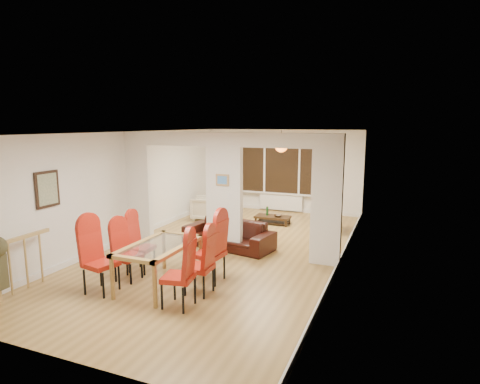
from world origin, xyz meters
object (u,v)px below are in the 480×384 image
Objects in this scene: armchair at (205,208)px; television at (334,221)px; dining_chair_lc at (141,245)px; bowl at (278,216)px; dining_chair_la at (101,259)px; dining_chair_rb at (199,263)px; dining_chair_rc at (209,249)px; person at (225,192)px; bottle at (267,211)px; dining_chair_ra at (178,272)px; sofa at (228,234)px; coffee_table at (273,220)px; dining_table at (160,265)px; dining_chair_lb at (128,253)px.

armchair is 0.84× the size of television.
dining_chair_lc is 4.62m from bowl.
television is (2.95, 5.38, -0.32)m from dining_chair_la.
dining_chair_rc is at bearing 95.53° from dining_chair_rb.
bowl is at bearing 88.94° from dining_chair_rb.
person reaches higher than bottle.
person is at bearing 96.81° from dining_chair_ra.
armchair is at bearing 122.71° from dining_chair_rc.
dining_chair_rb is at bearing -66.18° from sofa.
dining_chair_lc reaches higher than sofa.
dining_chair_la reaches higher than television.
dining_chair_rc is 4.90m from person.
armchair reaches higher than sofa.
coffee_table is at bearing 60.67° from person.
dining_table reaches higher than television.
television is at bearing 72.59° from dining_chair_la.
sofa is 9.45× the size of bowl.
armchair is (-1.51, 4.68, -0.03)m from dining_table.
bottle is 1.16× the size of bowl.
dining_chair_rc reaches higher than dining_table.
dining_chair_rc is (1.42, 0.04, 0.07)m from dining_chair_lc.
person is at bearing 104.40° from dining_chair_la.
bowl is at bearing 59.96° from person.
dining_chair_ra is 5.58m from television.
person is (-0.30, 5.68, 0.18)m from dining_chair_la.
dining_chair_lc is 0.93× the size of dining_chair_ra.
television is 0.93× the size of coffee_table.
dining_chair_lb is at bearing 94.00° from dining_chair_la.
coffee_table is (0.49, 4.92, -0.26)m from dining_table.
television is (3.71, 0.11, -0.08)m from armchair.
bowl is at bearing 86.85° from dining_chair_la.
dining_chair_ra is 5.55m from bottle.
dining_chair_ra reaches higher than dining_table.
dining_chair_lc is 1.77m from dining_chair_ra.
dining_chair_rc reaches higher than sofa.
dining_chair_rc is 4.46m from bottle.
television is (2.92, 4.31, -0.26)m from dining_chair_lc.
dining_chair_rc is 5.31× the size of bowl.
dining_chair_lc is at bearing -103.73° from sofa.
dining_table is at bearing -93.65° from bottle.
dining_chair_lb reaches higher than coffee_table.
armchair is at bearing 113.82° from dining_chair_lb.
dining_chair_rc reaches higher than bowl.
television is (2.88, 4.77, -0.25)m from dining_chair_lb.
dining_chair_rc is at bearing 80.08° from dining_chair_ra.
dining_chair_lb is at bearing -105.39° from bowl.
coffee_table is (-0.21, 4.40, -0.48)m from dining_chair_rc.
bowl is at bearing -13.63° from bottle.
bottle is (1.37, -0.14, -0.41)m from person.
dining_table is at bearing -37.70° from dining_chair_lc.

